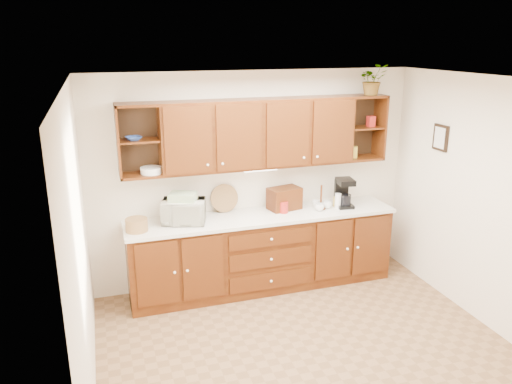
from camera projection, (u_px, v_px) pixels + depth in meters
floor at (309, 352)px, 4.89m from camera, size 4.00×4.00×0.00m
ceiling at (319, 81)px, 4.13m from camera, size 4.00×4.00×0.00m
back_wall at (255, 179)px, 6.10m from camera, size 4.00×0.00×4.00m
left_wall at (81, 256)px, 3.93m from camera, size 0.00×3.50×3.50m
right_wall at (493, 206)px, 5.09m from camera, size 0.00×3.50×3.50m
base_cabinets at (262, 252)px, 6.08m from camera, size 3.20×0.60×0.90m
countertop at (263, 216)px, 5.93m from camera, size 3.24×0.64×0.04m
upper_cabinets at (260, 133)px, 5.79m from camera, size 3.20×0.33×0.80m
undercabinet_light at (260, 170)px, 5.86m from camera, size 0.40×0.05×0.02m
framed_picture at (441, 138)px, 5.75m from camera, size 0.03×0.24×0.30m
wicker_basket at (137, 225)px, 5.40m from camera, size 0.26×0.26×0.14m
microwave at (184, 212)px, 5.63m from camera, size 0.55×0.45×0.26m
towel_stack at (183, 197)px, 5.58m from camera, size 0.36×0.32×0.09m
wine_bottle at (180, 206)px, 5.74m from camera, size 0.07×0.07×0.32m
woven_tray at (225, 211)px, 6.03m from camera, size 0.35×0.12×0.34m
bread_box at (284, 198)px, 6.09m from camera, size 0.43×0.31×0.27m
mug_tree at (321, 205)px, 6.12m from camera, size 0.25×0.26×0.30m
canister_red at (284, 207)px, 5.97m from camera, size 0.13×0.13×0.14m
canister_white at (338, 201)px, 6.14m from camera, size 0.10×0.10×0.18m
canister_yellow at (337, 202)px, 6.21m from camera, size 0.10×0.10×0.12m
coffee_maker at (344, 193)px, 6.18m from camera, size 0.22×0.27×0.36m
bowl_stack at (134, 138)px, 5.33m from camera, size 0.21×0.21×0.04m
plate_stack at (151, 170)px, 5.49m from camera, size 0.31×0.31×0.07m
pantry_box_yellow at (354, 152)px, 6.20m from camera, size 0.10×0.09×0.14m
pantry_box_red at (371, 121)px, 6.16m from camera, size 0.09×0.08×0.13m
potted_plant at (373, 80)px, 5.96m from camera, size 0.36×0.32×0.37m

